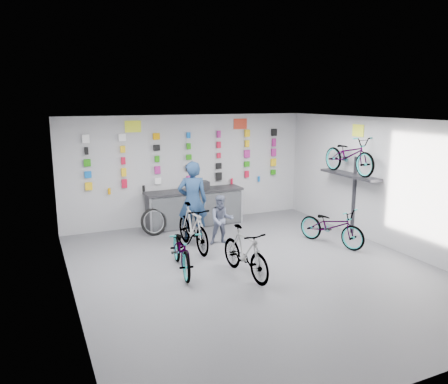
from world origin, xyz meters
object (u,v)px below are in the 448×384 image
bike_right (332,226)px  bike_service (193,227)px  bike_left (182,249)px  customer (222,220)px  clerk (193,201)px  counter (195,208)px  bike_center (245,252)px

bike_right → bike_service: bearing=141.8°
bike_left → customer: (1.41, 1.20, 0.14)m
bike_right → customer: size_ratio=1.45×
bike_left → bike_right: size_ratio=1.00×
customer → clerk: bearing=146.7°
bike_right → clerk: clerk is taller
bike_left → bike_service: 1.32m
bike_service → customer: bearing=2.5°
bike_service → clerk: size_ratio=0.89×
counter → bike_center: size_ratio=1.66×
bike_center → bike_right: bearing=12.4°
bike_left → customer: bearing=49.1°
counter → bike_center: 3.74m
bike_left → clerk: clerk is taller
bike_left → bike_service: bearing=68.6°
bike_left → bike_right: (3.79, 0.11, 0.00)m
counter → customer: (0.03, -1.77, 0.11)m
counter → customer: bearing=-89.1°
bike_right → clerk: bearing=130.5°
bike_right → bike_service: (-3.13, 1.03, 0.07)m
counter → bike_service: size_ratio=1.54×
bike_right → bike_center: bearing=177.6°
bike_center → bike_right: (2.75, 0.87, -0.03)m
bike_service → bike_right: bearing=-20.2°
bike_left → counter: bearing=73.7°
bike_center → clerk: (-0.15, 2.52, 0.49)m
counter → bike_center: counter is taller
bike_service → clerk: clerk is taller
bike_left → bike_center: bearing=-27.4°
bike_service → clerk: 0.80m
clerk → customer: 0.85m
counter → clerk: bearing=-112.2°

